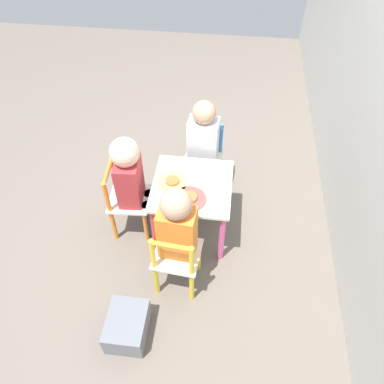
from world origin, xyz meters
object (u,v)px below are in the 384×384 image
(chair_blue, at_px, (204,160))
(storage_bin, at_px, (127,326))
(chair_yellow, at_px, (177,259))
(plate_right, at_px, (190,198))
(kids_table, at_px, (192,194))
(child_left, at_px, (203,144))
(plate_front, at_px, (172,182))
(chair_orange, at_px, (127,201))
(child_right, at_px, (178,229))
(child_front, at_px, (132,178))

(chair_blue, relative_size, storage_bin, 2.00)
(chair_yellow, distance_m, plate_right, 0.36)
(kids_table, relative_size, storage_bin, 1.82)
(chair_yellow, xyz_separation_m, child_left, (-0.79, 0.07, 0.20))
(plate_front, bearing_deg, chair_orange, -85.02)
(child_left, distance_m, plate_right, 0.49)
(kids_table, height_order, child_left, child_left)
(child_right, xyz_separation_m, child_left, (-0.73, 0.06, -0.01))
(child_left, distance_m, storage_bin, 1.23)
(chair_yellow, relative_size, chair_blue, 1.00)
(child_front, bearing_deg, child_right, -139.27)
(plate_right, xyz_separation_m, storage_bin, (0.65, -0.27, -0.37))
(chair_yellow, relative_size, plate_right, 2.68)
(child_front, relative_size, plate_front, 4.10)
(chair_orange, distance_m, chair_blue, 0.65)
(child_left, bearing_deg, plate_front, -107.75)
(chair_orange, height_order, storage_bin, chair_orange)
(chair_blue, relative_size, plate_front, 2.82)
(storage_bin, bearing_deg, chair_blue, 166.00)
(child_front, xyz_separation_m, plate_right, (0.10, 0.37, -0.02))
(chair_blue, bearing_deg, kids_table, -90.00)
(kids_table, height_order, chair_blue, chair_blue)
(chair_blue, relative_size, child_left, 0.68)
(child_front, height_order, child_left, child_left)
(child_right, xyz_separation_m, plate_right, (-0.25, 0.03, -0.02))
(chair_yellow, height_order, plate_right, chair_yellow)
(chair_orange, height_order, child_left, child_left)
(chair_yellow, xyz_separation_m, child_right, (-0.06, 0.01, 0.21))
(chair_yellow, bearing_deg, plate_front, -73.92)
(child_right, bearing_deg, plate_front, -71.40)
(plate_right, bearing_deg, kids_table, 180.00)
(plate_front, bearing_deg, plate_right, 45.00)
(plate_front, bearing_deg, chair_yellow, 11.04)
(chair_yellow, distance_m, chair_orange, 0.56)
(chair_yellow, height_order, chair_blue, same)
(chair_yellow, bearing_deg, child_right, -90.00)
(chair_orange, height_order, plate_front, chair_orange)
(kids_table, xyz_separation_m, chair_yellow, (0.43, -0.04, -0.10))
(chair_orange, distance_m, child_front, 0.22)
(child_front, height_order, storage_bin, child_front)
(child_front, bearing_deg, chair_orange, 90.00)
(kids_table, relative_size, chair_yellow, 0.91)
(kids_table, xyz_separation_m, storage_bin, (0.77, -0.27, -0.28))
(chair_yellow, height_order, storage_bin, chair_yellow)
(kids_table, distance_m, plate_front, 0.15)
(plate_front, xyz_separation_m, storage_bin, (0.77, -0.15, -0.37))
(plate_right, height_order, storage_bin, plate_right)
(child_front, bearing_deg, plate_right, -108.47)
(chair_blue, height_order, child_front, child_front)
(storage_bin, bearing_deg, chair_orange, -167.82)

